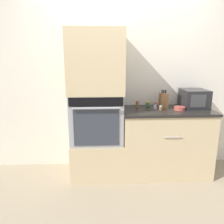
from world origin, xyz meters
The scene contains 13 objects.
ground_plane centered at (0.00, 0.00, 0.00)m, with size 12.00×12.00×0.00m, color gray.
wall_back centered at (0.00, 0.63, 1.25)m, with size 8.00×0.05×2.50m.
oven_cabinet_base centered at (-0.34, 0.30, 0.25)m, with size 0.69×0.60×0.50m.
wall_oven centered at (-0.34, 0.30, 0.82)m, with size 0.67×0.64×0.64m.
oven_cabinet_upper centered at (-0.34, 0.30, 1.53)m, with size 0.69×0.60×0.78m.
counter_unit centered at (0.59, 0.30, 0.46)m, with size 1.20×0.63×0.92m.
microwave centered at (0.99, 0.39, 1.04)m, with size 0.33×0.37×0.25m.
knife_block centered at (0.57, 0.40, 1.02)m, with size 0.10×0.14×0.24m.
bowl centered at (0.75, 0.25, 0.94)m, with size 0.14×0.14×0.04m.
condiment_jar_near centered at (0.37, 0.48, 0.95)m, with size 0.06×0.06×0.07m.
condiment_jar_mid centered at (0.44, 0.32, 0.96)m, with size 0.04×0.04×0.08m.
condiment_jar_far centered at (0.21, 0.41, 0.96)m, with size 0.04×0.04×0.09m.
condiment_jar_back centered at (0.49, 0.24, 0.95)m, with size 0.04×0.04×0.06m.
Camera 1 is at (-0.28, -2.50, 1.58)m, focal length 35.00 mm.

